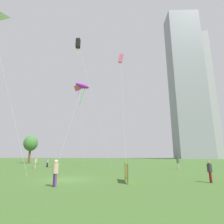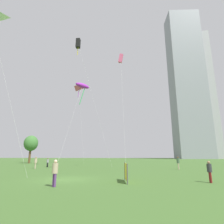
{
  "view_description": "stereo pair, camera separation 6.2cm",
  "coord_description": "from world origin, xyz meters",
  "px_view_note": "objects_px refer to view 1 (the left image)",
  "views": [
    {
      "loc": [
        5.36,
        -15.73,
        1.96
      ],
      "look_at": [
        2.94,
        10.69,
        8.32
      ],
      "focal_mm": 29.24,
      "sensor_mm": 36.0,
      "label": 1
    },
    {
      "loc": [
        5.42,
        -15.73,
        1.96
      ],
      "look_at": [
        2.94,
        10.69,
        8.32
      ],
      "focal_mm": 29.24,
      "sensor_mm": 36.0,
      "label": 2
    }
  ],
  "objects_px": {
    "person_standing_0": "(178,162)",
    "person_standing_4": "(210,170)",
    "distant_highrise_1": "(187,81)",
    "kite_flying_4": "(79,88)",
    "person_standing_1": "(47,162)",
    "kite_flying_2": "(78,44)",
    "distant_highrise_0": "(191,96)",
    "event_banner": "(126,172)",
    "person_standing_5": "(36,162)",
    "kite_flying_0": "(82,86)",
    "person_standing_2": "(55,171)",
    "park_tree_0": "(31,143)",
    "kite_flying_3": "(121,59)"
  },
  "relations": [
    {
      "from": "distant_highrise_1",
      "to": "kite_flying_4",
      "type": "bearing_deg",
      "value": -129.33
    },
    {
      "from": "person_standing_1",
      "to": "kite_flying_4",
      "type": "distance_m",
      "value": 23.98
    },
    {
      "from": "person_standing_1",
      "to": "kite_flying_0",
      "type": "height_order",
      "value": "kite_flying_0"
    },
    {
      "from": "distant_highrise_0",
      "to": "person_standing_4",
      "type": "bearing_deg",
      "value": -101.16
    },
    {
      "from": "person_standing_2",
      "to": "kite_flying_0",
      "type": "distance_m",
      "value": 17.94
    },
    {
      "from": "person_standing_0",
      "to": "park_tree_0",
      "type": "xyz_separation_m",
      "value": [
        -33.29,
        18.95,
        4.07
      ]
    },
    {
      "from": "person_standing_4",
      "to": "kite_flying_3",
      "type": "distance_m",
      "value": 24.21
    },
    {
      "from": "person_standing_1",
      "to": "kite_flying_2",
      "type": "bearing_deg",
      "value": 9.21
    },
    {
      "from": "kite_flying_0",
      "to": "event_banner",
      "type": "height_order",
      "value": "kite_flying_0"
    },
    {
      "from": "person_standing_4",
      "to": "distant_highrise_1",
      "type": "relative_size",
      "value": 0.02
    },
    {
      "from": "person_standing_0",
      "to": "person_standing_4",
      "type": "height_order",
      "value": "person_standing_0"
    },
    {
      "from": "person_standing_0",
      "to": "person_standing_4",
      "type": "xyz_separation_m",
      "value": [
        -1.07,
        -13.32,
        -0.15
      ]
    },
    {
      "from": "person_standing_2",
      "to": "distant_highrise_0",
      "type": "height_order",
      "value": "distant_highrise_0"
    },
    {
      "from": "park_tree_0",
      "to": "distant_highrise_0",
      "type": "bearing_deg",
      "value": 48.87
    },
    {
      "from": "person_standing_4",
      "to": "kite_flying_3",
      "type": "xyz_separation_m",
      "value": [
        -7.13,
        14.58,
        17.96
      ]
    },
    {
      "from": "kite_flying_2",
      "to": "distant_highrise_1",
      "type": "relative_size",
      "value": 0.24
    },
    {
      "from": "person_standing_2",
      "to": "distant_highrise_0",
      "type": "distance_m",
      "value": 134.18
    },
    {
      "from": "kite_flying_3",
      "to": "person_standing_2",
      "type": "bearing_deg",
      "value": -102.04
    },
    {
      "from": "kite_flying_2",
      "to": "park_tree_0",
      "type": "bearing_deg",
      "value": 135.69
    },
    {
      "from": "person_standing_1",
      "to": "event_banner",
      "type": "distance_m",
      "value": 22.19
    },
    {
      "from": "person_standing_4",
      "to": "kite_flying_2",
      "type": "xyz_separation_m",
      "value": [
        -15.53,
        15.98,
        22.46
      ]
    },
    {
      "from": "person_standing_2",
      "to": "distant_highrise_1",
      "type": "relative_size",
      "value": 0.02
    },
    {
      "from": "kite_flying_0",
      "to": "kite_flying_4",
      "type": "distance_m",
      "value": 22.79
    },
    {
      "from": "person_standing_0",
      "to": "distant_highrise_1",
      "type": "xyz_separation_m",
      "value": [
        33.34,
        92.83,
        50.64
      ]
    },
    {
      "from": "kite_flying_3",
      "to": "event_banner",
      "type": "relative_size",
      "value": 8.26
    },
    {
      "from": "kite_flying_4",
      "to": "event_banner",
      "type": "relative_size",
      "value": 8.72
    },
    {
      "from": "person_standing_1",
      "to": "park_tree_0",
      "type": "distance_m",
      "value": 19.83
    },
    {
      "from": "kite_flying_3",
      "to": "distant_highrise_0",
      "type": "xyz_separation_m",
      "value": [
        46.41,
        99.56,
        24.7
      ]
    },
    {
      "from": "kite_flying_2",
      "to": "person_standing_2",
      "type": "bearing_deg",
      "value": -75.98
    },
    {
      "from": "person_standing_0",
      "to": "kite_flying_0",
      "type": "bearing_deg",
      "value": 108.41
    },
    {
      "from": "kite_flying_2",
      "to": "person_standing_0",
      "type": "bearing_deg",
      "value": -9.11
    },
    {
      "from": "person_standing_0",
      "to": "park_tree_0",
      "type": "height_order",
      "value": "park_tree_0"
    },
    {
      "from": "person_standing_0",
      "to": "event_banner",
      "type": "xyz_separation_m",
      "value": [
        -7.32,
        -13.51,
        -0.3
      ]
    },
    {
      "from": "kite_flying_2",
      "to": "person_standing_1",
      "type": "bearing_deg",
      "value": 168.05
    },
    {
      "from": "person_standing_5",
      "to": "distant_highrise_0",
      "type": "distance_m",
      "value": 124.8
    },
    {
      "from": "person_standing_1",
      "to": "kite_flying_3",
      "type": "relative_size",
      "value": 0.08
    },
    {
      "from": "person_standing_0",
      "to": "kite_flying_3",
      "type": "height_order",
      "value": "kite_flying_3"
    },
    {
      "from": "person_standing_5",
      "to": "kite_flying_3",
      "type": "relative_size",
      "value": 0.09
    },
    {
      "from": "person_standing_2",
      "to": "person_standing_5",
      "type": "height_order",
      "value": "person_standing_5"
    },
    {
      "from": "kite_flying_0",
      "to": "event_banner",
      "type": "bearing_deg",
      "value": -58.84
    },
    {
      "from": "person_standing_5",
      "to": "event_banner",
      "type": "height_order",
      "value": "person_standing_5"
    },
    {
      "from": "person_standing_2",
      "to": "kite_flying_4",
      "type": "relative_size",
      "value": 0.08
    },
    {
      "from": "person_standing_2",
      "to": "kite_flying_3",
      "type": "height_order",
      "value": "kite_flying_3"
    },
    {
      "from": "person_standing_4",
      "to": "event_banner",
      "type": "relative_size",
      "value": 0.65
    },
    {
      "from": "person_standing_5",
      "to": "event_banner",
      "type": "relative_size",
      "value": 0.74
    },
    {
      "from": "distant_highrise_0",
      "to": "distant_highrise_1",
      "type": "xyz_separation_m",
      "value": [
        -4.87,
        -7.99,
        8.13
      ]
    },
    {
      "from": "person_standing_1",
      "to": "distant_highrise_1",
      "type": "relative_size",
      "value": 0.01
    },
    {
      "from": "kite_flying_3",
      "to": "distant_highrise_0",
      "type": "height_order",
      "value": "distant_highrise_0"
    },
    {
      "from": "kite_flying_0",
      "to": "distant_highrise_0",
      "type": "xyz_separation_m",
      "value": [
        52.22,
        103.26,
        31.17
      ]
    },
    {
      "from": "person_standing_0",
      "to": "kite_flying_3",
      "type": "xyz_separation_m",
      "value": [
        -8.2,
        1.26,
        17.81
      ]
    }
  ]
}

